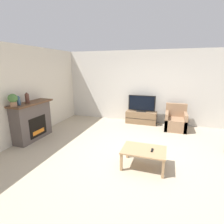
% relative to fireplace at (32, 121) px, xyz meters
% --- Properties ---
extents(ground_plane, '(24.00, 24.00, 0.00)m').
position_rel_fireplace_xyz_m(ground_plane, '(3.03, 0.05, -0.57)').
color(ground_plane, tan).
extents(wall_back, '(12.00, 0.06, 2.70)m').
position_rel_fireplace_xyz_m(wall_back, '(3.03, 2.76, 0.78)').
color(wall_back, beige).
rests_on(wall_back, ground).
extents(wall_left, '(0.06, 12.00, 2.70)m').
position_rel_fireplace_xyz_m(wall_left, '(-0.23, 0.05, 0.78)').
color(wall_left, beige).
rests_on(wall_left, ground).
extents(fireplace, '(0.51, 1.34, 1.12)m').
position_rel_fireplace_xyz_m(fireplace, '(0.00, 0.00, 0.00)').
color(fireplace, '#564C47').
rests_on(fireplace, ground).
extents(mantel_vase_left, '(0.09, 0.09, 0.25)m').
position_rel_fireplace_xyz_m(mantel_vase_left, '(0.02, -0.40, 0.67)').
color(mantel_vase_left, '#385670').
rests_on(mantel_vase_left, fireplace).
extents(mantel_vase_centre_left, '(0.11, 0.11, 0.30)m').
position_rel_fireplace_xyz_m(mantel_vase_centre_left, '(0.02, -0.10, 0.69)').
color(mantel_vase_centre_left, '#512D23').
rests_on(mantel_vase_centre_left, fireplace).
extents(potted_plant, '(0.23, 0.23, 0.33)m').
position_rel_fireplace_xyz_m(potted_plant, '(0.02, -0.57, 0.73)').
color(potted_plant, '#936B4C').
rests_on(potted_plant, fireplace).
extents(tv_stand, '(1.13, 0.42, 0.46)m').
position_rel_fireplace_xyz_m(tv_stand, '(2.83, 2.48, -0.34)').
color(tv_stand, brown).
rests_on(tv_stand, ground).
extents(tv, '(1.00, 0.18, 0.61)m').
position_rel_fireplace_xyz_m(tv, '(2.83, 2.48, 0.18)').
color(tv, black).
rests_on(tv, tv_stand).
extents(armchair, '(0.70, 0.76, 0.86)m').
position_rel_fireplace_xyz_m(armchair, '(4.06, 2.20, -0.29)').
color(armchair, '#937051').
rests_on(armchair, ground).
extents(coffee_table, '(0.92, 0.64, 0.41)m').
position_rel_fireplace_xyz_m(coffee_table, '(3.36, -0.51, -0.21)').
color(coffee_table, '#A37F56').
rests_on(coffee_table, ground).
extents(remote, '(0.04, 0.15, 0.02)m').
position_rel_fireplace_xyz_m(remote, '(3.52, -0.51, -0.15)').
color(remote, black).
rests_on(remote, coffee_table).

